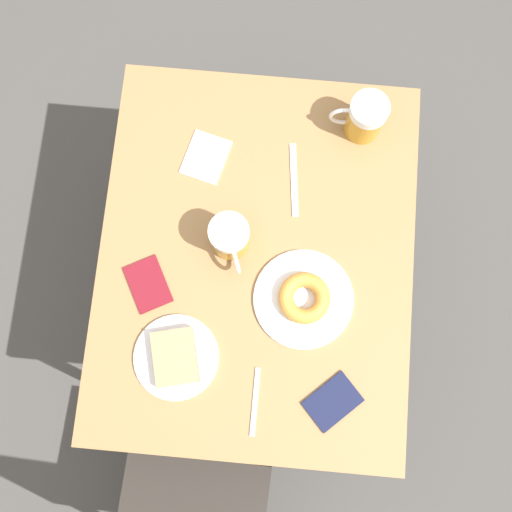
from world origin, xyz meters
TOP-DOWN VIEW (x-y plane):
  - ground_plane at (0.00, 0.00)m, footprint 8.00×8.00m
  - table at (0.00, 0.00)m, footprint 0.79×0.99m
  - plate_with_cake at (0.17, 0.26)m, footprint 0.21×0.21m
  - plate_with_donut at (-0.13, 0.09)m, footprint 0.25×0.25m
  - beer_mug_left at (-0.24, -0.37)m, footprint 0.14×0.10m
  - beer_mug_center at (0.07, -0.03)m, footprint 0.10×0.14m
  - napkin_folded at (0.15, -0.25)m, footprint 0.13×0.15m
  - fork at (-0.03, 0.35)m, footprint 0.01×0.16m
  - knife at (-0.08, -0.21)m, footprint 0.04×0.20m
  - passport_near_edge at (0.26, 0.09)m, footprint 0.14×0.15m
  - passport_far_edge at (-0.21, 0.33)m, footprint 0.15×0.15m

SIDE VIEW (x-z plane):
  - ground_plane at x=0.00m, z-range 0.00..0.00m
  - table at x=0.00m, z-range 0.29..0.99m
  - knife at x=-0.08m, z-range 0.70..0.71m
  - fork at x=-0.03m, z-range 0.70..0.71m
  - napkin_folded at x=0.15m, z-range 0.70..0.71m
  - passport_near_edge at x=0.26m, z-range 0.70..0.71m
  - passport_far_edge at x=-0.21m, z-range 0.70..0.71m
  - plate_with_cake at x=0.17m, z-range 0.70..0.74m
  - plate_with_donut at x=-0.13m, z-range 0.70..0.74m
  - beer_mug_left at x=-0.24m, z-range 0.70..0.83m
  - beer_mug_center at x=0.07m, z-range 0.70..0.83m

